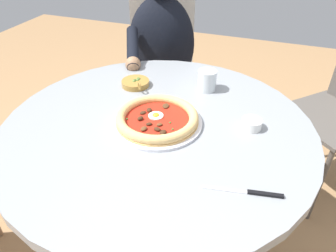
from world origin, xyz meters
The scene contains 9 objects.
ground_plane centered at (0.00, 0.00, -0.01)m, with size 6.00×6.00×0.02m, color #9E754C.
dining_table centered at (0.00, 0.00, 0.61)m, with size 1.06×1.06×0.72m.
pizza_on_plate centered at (0.00, 0.00, 0.74)m, with size 0.31×0.31×0.04m.
water_glass centered at (0.29, -0.10, 0.76)m, with size 0.07×0.07×0.08m.
steak_knife centered at (-0.21, -0.35, 0.72)m, with size 0.05×0.21×0.01m.
ramekin_capers centered at (0.08, -0.30, 0.74)m, with size 0.07×0.07×0.03m.
olive_pan centered at (0.22, 0.18, 0.73)m, with size 0.12×0.11×0.05m.
diner_person centered at (0.70, 0.26, 0.51)m, with size 0.56×0.41×1.15m.
cafe_chair_diner centered at (0.84, 0.30, 0.55)m, with size 0.54×0.54×0.92m.
Camera 1 is at (-0.81, -0.33, 1.33)m, focal length 33.55 mm.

